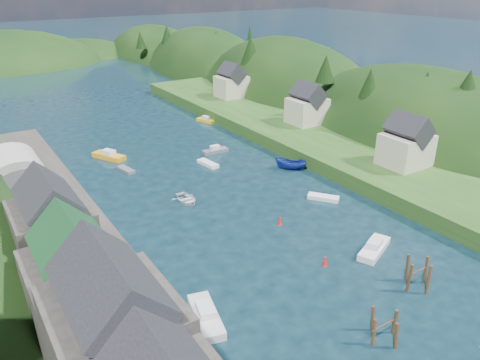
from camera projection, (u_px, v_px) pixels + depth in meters
ground at (173, 159)px, 83.19m from camera, size 600.00×600.00×0.00m
hillside_right at (285, 124)px, 127.76m from camera, size 36.00×245.56×48.00m
far_hills at (41, 88)px, 183.39m from camera, size 103.00×68.00×44.00m
hill_trees at (135, 82)px, 89.76m from camera, size 90.95×153.30×12.59m
quay_left at (86, 285)px, 47.81m from camera, size 12.00×110.00×2.00m
terrace_left_grass at (11, 307)px, 44.23m from camera, size 12.00×110.00×2.50m
quayside_buildings at (101, 320)px, 33.91m from camera, size 8.00×35.84×12.90m
boat_sheds at (23, 186)px, 59.69m from camera, size 7.00×21.00×7.50m
terrace_right at (317, 143)px, 87.46m from camera, size 16.00×120.00×2.40m
right_bank_cottages at (302, 107)px, 93.47m from camera, size 9.00×59.24×8.41m
piling_cluster_near at (384, 329)px, 41.66m from camera, size 3.21×3.00×3.32m
piling_cluster_far at (418, 276)px, 48.54m from camera, size 3.15×2.94×3.91m
channel_buoy_near at (325, 261)px, 52.60m from camera, size 0.70×0.70×1.10m
channel_buoy_far at (280, 221)px, 61.19m from camera, size 0.70×0.70×1.10m
moored_boats at (266, 228)px, 59.08m from camera, size 34.96×79.41×2.28m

